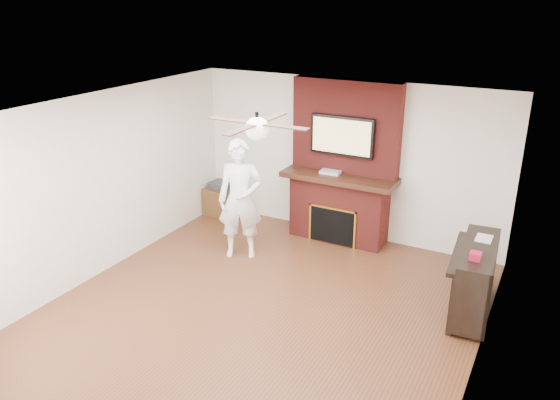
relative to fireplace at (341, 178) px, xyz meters
The scene contains 12 objects.
room_shell 2.56m from the fireplace, 90.00° to the right, with size 5.36×5.86×2.86m.
fireplace is the anchor object (origin of this frame).
tv 0.69m from the fireplace, 90.00° to the right, with size 1.00×0.08×0.60m.
ceiling_fan 2.88m from the fireplace, 90.00° to the right, with size 1.21×1.21×0.31m.
person 1.66m from the fireplace, 129.05° to the right, with size 0.65×0.43×1.78m, color white.
side_table 2.32m from the fireplace, behind, with size 0.54×0.54×0.59m.
piano 2.67m from the fireplace, 29.29° to the right, with size 0.60×1.38×0.97m.
cable_box 0.21m from the fireplace, 146.39° to the right, with size 0.31×0.18×0.04m, color silver.
candle_orange 0.98m from the fireplace, 131.97° to the right, with size 0.07×0.07×0.11m, color #D55A19.
candle_green 0.97m from the fireplace, 91.51° to the right, with size 0.06×0.06×0.08m, color #388C42.
candle_cream 0.99m from the fireplace, 57.14° to the right, with size 0.08×0.08×0.10m, color #C2AF9B.
candle_blue 1.00m from the fireplace, 54.06° to the right, with size 0.05×0.05×0.09m, color teal.
Camera 1 is at (2.95, -4.98, 3.71)m, focal length 35.00 mm.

